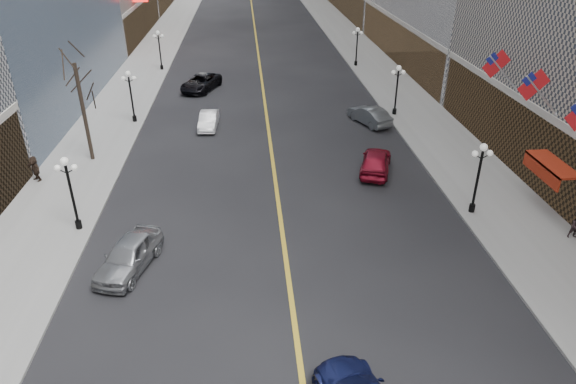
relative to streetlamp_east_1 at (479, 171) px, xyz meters
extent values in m
cube|color=gray|center=(2.20, 40.00, -2.83)|extent=(6.00, 230.00, 0.15)
cube|color=gray|center=(-25.80, 40.00, -2.83)|extent=(6.00, 230.00, 0.15)
cube|color=gold|center=(-11.80, 50.00, -2.89)|extent=(0.25, 200.00, 0.02)
cube|color=brown|center=(6.60, 38.00, -0.30)|extent=(2.80, 35.00, 5.00)
cube|color=brown|center=(-30.20, 57.00, -0.30)|extent=(2.80, 29.00, 5.00)
cylinder|color=black|center=(0.00, 0.00, -2.50)|extent=(0.36, 0.36, 0.50)
cylinder|color=black|center=(0.00, 0.00, -0.75)|extent=(0.16, 0.16, 4.00)
sphere|color=white|center=(0.00, 0.00, 1.55)|extent=(0.44, 0.44, 0.44)
sphere|color=white|center=(-0.45, 0.00, 1.15)|extent=(0.36, 0.36, 0.36)
sphere|color=white|center=(0.45, 0.00, 1.15)|extent=(0.36, 0.36, 0.36)
cylinder|color=black|center=(0.00, 18.00, -2.50)|extent=(0.36, 0.36, 0.50)
cylinder|color=black|center=(0.00, 18.00, -0.75)|extent=(0.16, 0.16, 4.00)
sphere|color=white|center=(0.00, 18.00, 1.55)|extent=(0.44, 0.44, 0.44)
sphere|color=white|center=(-0.45, 18.00, 1.15)|extent=(0.36, 0.36, 0.36)
sphere|color=white|center=(0.45, 18.00, 1.15)|extent=(0.36, 0.36, 0.36)
cylinder|color=black|center=(0.00, 36.00, -2.50)|extent=(0.36, 0.36, 0.50)
cylinder|color=black|center=(0.00, 36.00, -0.75)|extent=(0.16, 0.16, 4.00)
sphere|color=white|center=(0.00, 36.00, 1.55)|extent=(0.44, 0.44, 0.44)
sphere|color=white|center=(-0.45, 36.00, 1.15)|extent=(0.36, 0.36, 0.36)
sphere|color=white|center=(0.45, 36.00, 1.15)|extent=(0.36, 0.36, 0.36)
cylinder|color=black|center=(-23.60, 0.00, -2.50)|extent=(0.36, 0.36, 0.50)
cylinder|color=black|center=(-23.60, 0.00, -0.75)|extent=(0.16, 0.16, 4.00)
sphere|color=white|center=(-23.60, 0.00, 1.55)|extent=(0.44, 0.44, 0.44)
sphere|color=white|center=(-24.05, 0.00, 1.15)|extent=(0.36, 0.36, 0.36)
sphere|color=white|center=(-23.15, 0.00, 1.15)|extent=(0.36, 0.36, 0.36)
cylinder|color=black|center=(-23.60, 18.00, -2.50)|extent=(0.36, 0.36, 0.50)
cylinder|color=black|center=(-23.60, 18.00, -0.75)|extent=(0.16, 0.16, 4.00)
sphere|color=white|center=(-23.60, 18.00, 1.55)|extent=(0.44, 0.44, 0.44)
sphere|color=white|center=(-24.05, 18.00, 1.15)|extent=(0.36, 0.36, 0.36)
sphere|color=white|center=(-23.15, 18.00, 1.15)|extent=(0.36, 0.36, 0.36)
cylinder|color=black|center=(-23.60, 36.00, -2.50)|extent=(0.36, 0.36, 0.50)
cylinder|color=black|center=(-23.60, 36.00, -0.75)|extent=(0.16, 0.16, 4.00)
sphere|color=white|center=(-23.60, 36.00, 1.55)|extent=(0.44, 0.44, 0.44)
sphere|color=white|center=(-24.05, 36.00, 1.15)|extent=(0.36, 0.36, 0.36)
sphere|color=white|center=(-23.15, 36.00, 1.15)|extent=(0.36, 0.36, 0.36)
cylinder|color=#B2B2B7|center=(4.00, 2.00, 3.90)|extent=(2.49, 0.12, 2.49)
cube|color=red|center=(3.35, 2.00, 4.55)|extent=(1.94, 0.04, 1.94)
cube|color=navy|center=(3.00, 2.00, 4.90)|extent=(0.88, 0.06, 0.88)
cylinder|color=#B2B2B7|center=(4.00, 7.00, 3.90)|extent=(2.49, 0.12, 2.49)
cube|color=red|center=(3.35, 7.00, 4.55)|extent=(1.94, 0.04, 1.94)
cube|color=navy|center=(3.00, 7.00, 4.90)|extent=(0.88, 0.06, 0.88)
cube|color=maroon|center=(4.50, 0.00, 0.30)|extent=(1.40, 4.00, 0.15)
cube|color=maroon|center=(3.85, 0.00, -0.10)|extent=(0.10, 4.00, 0.90)
cylinder|color=#2D231C|center=(-25.30, 10.00, 0.85)|extent=(0.28, 0.28, 7.20)
imported|color=#96989C|center=(-19.92, -4.03, -2.06)|extent=(3.35, 5.32, 1.69)
imported|color=white|center=(-16.95, 16.22, -2.21)|extent=(1.68, 4.25, 1.38)
imported|color=black|center=(-18.34, 27.55, -2.08)|extent=(4.63, 6.46, 1.63)
imported|color=maroon|center=(-4.55, 6.31, -2.06)|extent=(3.43, 5.33, 1.69)
imported|color=#565B5F|center=(-2.80, 16.07, -2.11)|extent=(3.39, 5.06, 1.58)
imported|color=black|center=(-28.20, 6.66, -1.86)|extent=(1.52, 1.47, 1.78)
camera|label=1|loc=(-13.54, -26.34, 13.19)|focal=32.00mm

